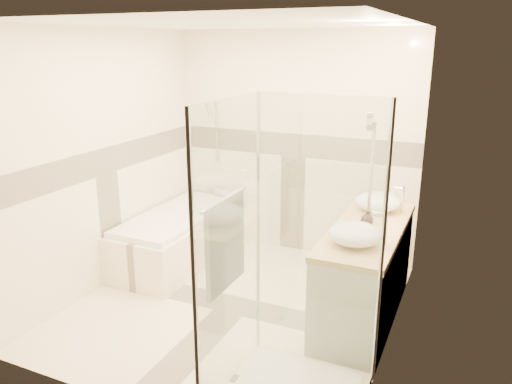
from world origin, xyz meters
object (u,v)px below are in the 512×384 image
at_px(shower_enclosure, 280,330).
at_px(amenity_bottle_a, 362,224).
at_px(vanity, 365,273).
at_px(vessel_sink_near, 378,201).
at_px(vessel_sink_far, 355,234).
at_px(amenity_bottle_b, 367,218).
at_px(bathtub, 179,235).

bearing_deg(shower_enclosure, amenity_bottle_a, 76.41).
relative_size(vanity, shower_enclosure, 0.79).
bearing_deg(shower_enclosure, vessel_sink_near, 81.20).
height_order(vessel_sink_far, amenity_bottle_b, vessel_sink_far).
height_order(vanity, amenity_bottle_a, amenity_bottle_a).
bearing_deg(bathtub, vessel_sink_near, 3.81).
xyz_separation_m(bathtub, shower_enclosure, (1.86, -1.62, 0.20)).
bearing_deg(bathtub, shower_enclosure, -41.10).
bearing_deg(vanity, bathtub, 170.75).
xyz_separation_m(shower_enclosure, vessel_sink_far, (0.27, 0.86, 0.43)).
relative_size(vanity, vessel_sink_near, 3.87).
bearing_deg(vanity, vessel_sink_near, 92.33).
bearing_deg(vanity, amenity_bottle_b, 118.64).
bearing_deg(shower_enclosure, bathtub, 138.90).
bearing_deg(amenity_bottle_b, vessel_sink_far, -90.00).
height_order(shower_enclosure, vessel_sink_far, shower_enclosure).
distance_m(vessel_sink_near, amenity_bottle_a, 0.63).
distance_m(amenity_bottle_a, amenity_bottle_b, 0.18).
height_order(vanity, vessel_sink_far, vessel_sink_far).
xyz_separation_m(bathtub, vessel_sink_near, (2.13, 0.14, 0.63)).
bearing_deg(vessel_sink_far, vessel_sink_near, 90.00).
xyz_separation_m(vanity, vessel_sink_near, (-0.02, 0.49, 0.51)).
distance_m(bathtub, vessel_sink_far, 2.35).
height_order(vessel_sink_near, amenity_bottle_b, vessel_sink_near).
distance_m(vanity, vessel_sink_near, 0.71).
bearing_deg(shower_enclosure, amenity_bottle_b, 78.21).
xyz_separation_m(bathtub, vessel_sink_far, (2.13, -0.76, 0.63)).
relative_size(vessel_sink_near, vessel_sink_far, 1.01).
bearing_deg(vessel_sink_far, amenity_bottle_b, 90.00).
bearing_deg(vanity, vessel_sink_far, -92.77).
distance_m(shower_enclosure, vessel_sink_far, 1.00).
relative_size(vessel_sink_far, amenity_bottle_a, 2.95).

